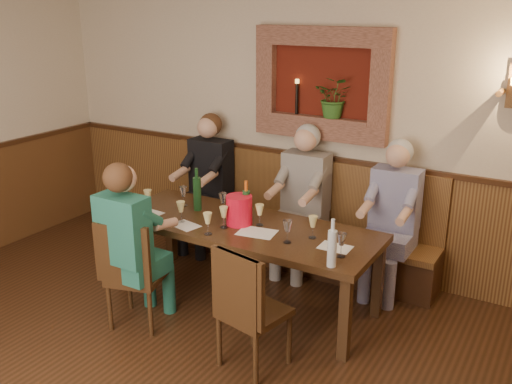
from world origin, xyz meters
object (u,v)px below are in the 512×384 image
chair_near_left (138,293)px  wine_bottle_green_b (197,193)px  bench (292,233)px  dining_table (243,232)px  person_bench_mid (301,213)px  person_chair_front (134,259)px  spittoon_bucket (239,210)px  chair_near_right (252,332)px  wine_bottle_green_a (246,205)px  person_bench_left (207,194)px  water_bottle (332,247)px  person_bench_right (390,232)px

chair_near_left → wine_bottle_green_b: 1.07m
bench → wine_bottle_green_b: wine_bottle_green_b is taller
bench → wine_bottle_green_b: (-0.56, -0.85, 0.59)m
dining_table → bench: size_ratio=0.80×
person_bench_mid → person_chair_front: 1.77m
chair_near_left → spittoon_bucket: size_ratio=3.69×
chair_near_right → wine_bottle_green_a: 1.20m
person_bench_left → wine_bottle_green_a: person_bench_left is taller
chair_near_right → wine_bottle_green_a: wine_bottle_green_a is taller
chair_near_left → water_bottle: size_ratio=2.58×
person_bench_mid → spittoon_bucket: size_ratio=5.76×
person_bench_mid → wine_bottle_green_b: size_ratio=3.68×
person_bench_left → wine_bottle_green_b: 0.91m
person_bench_left → person_chair_front: person_bench_left is taller
spittoon_bucket → person_chair_front: bearing=-125.0°
dining_table → wine_bottle_green_b: (-0.56, 0.09, 0.24)m
bench → water_bottle: (0.99, -1.32, 0.57)m
person_bench_right → spittoon_bucket: (-1.09, -0.85, 0.28)m
person_bench_left → wine_bottle_green_b: bearing=-60.0°
spittoon_bucket → wine_bottle_green_a: 0.08m
person_chair_front → bench: bearing=71.6°
chair_near_left → bench: bearing=55.4°
bench → chair_near_left: (-0.57, -1.71, -0.05)m
bench → wine_bottle_green_b: size_ratio=7.43×
spittoon_bucket → water_bottle: bearing=-19.7°
person_bench_left → person_chair_front: size_ratio=1.03×
bench → person_bench_right: 1.09m
wine_bottle_green_b → chair_near_right: bearing=-38.2°
person_chair_front → wine_bottle_green_a: size_ratio=3.80×
bench → person_chair_front: bearing=-108.4°
chair_near_right → person_bench_right: bearing=85.1°
chair_near_right → person_bench_mid: person_bench_mid is taller
bench → wine_bottle_green_a: size_ratio=7.95×
dining_table → person_bench_left: (-0.98, 0.84, -0.06)m
wine_bottle_green_a → wine_bottle_green_b: bearing=177.1°
person_bench_right → chair_near_right: bearing=-106.8°
bench → person_bench_right: (1.05, -0.11, 0.27)m
dining_table → person_bench_right: person_bench_right is taller
dining_table → chair_near_right: 1.05m
spittoon_bucket → wine_bottle_green_b: 0.53m
chair_near_left → spittoon_bucket: (0.53, 0.75, 0.60)m
person_bench_left → person_chair_front: bearing=-75.7°
person_bench_right → water_bottle: 1.25m
bench → person_bench_mid: bearing=-35.3°
dining_table → person_bench_mid: person_bench_mid is taller
chair_near_right → wine_bottle_green_a: (-0.57, 0.85, 0.62)m
dining_table → chair_near_left: size_ratio=2.52×
dining_table → person_bench_left: 1.29m
person_chair_front → spittoon_bucket: person_chair_front is taller
water_bottle → spittoon_bucket: bearing=160.3°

